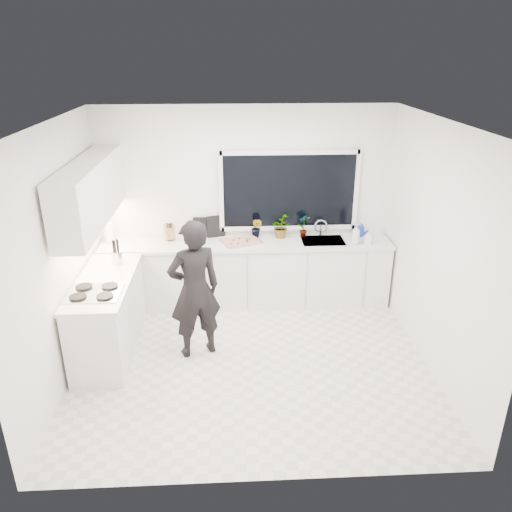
{
  "coord_description": "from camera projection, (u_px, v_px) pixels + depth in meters",
  "views": [
    {
      "loc": [
        -0.21,
        -4.88,
        3.37
      ],
      "look_at": [
        0.07,
        0.4,
        1.15
      ],
      "focal_mm": 35.0,
      "sensor_mm": 36.0,
      "label": 1
    }
  ],
  "objects": [
    {
      "name": "base_cabinets_back",
      "position": [
        247.0,
        274.0,
        6.97
      ],
      "size": [
        3.92,
        0.58,
        0.88
      ],
      "primitive_type": "cube",
      "color": "white",
      "rests_on": "floor"
    },
    {
      "name": "picture_frame_large",
      "position": [
        201.0,
        227.0,
        6.92
      ],
      "size": [
        0.22,
        0.02,
        0.28
      ],
      "primitive_type": "cube",
      "rotation": [
        0.0,
        0.0,
        -0.02
      ],
      "color": "black",
      "rests_on": "countertop_back"
    },
    {
      "name": "stovetop",
      "position": [
        94.0,
        292.0,
        5.36
      ],
      "size": [
        0.56,
        0.48,
        0.03
      ],
      "primitive_type": "cube",
      "color": "black",
      "rests_on": "countertop_left"
    },
    {
      "name": "knife_block",
      "position": [
        169.0,
        232.0,
        6.82
      ],
      "size": [
        0.16,
        0.15,
        0.22
      ],
      "primitive_type": "cube",
      "rotation": [
        0.0,
        0.0,
        0.43
      ],
      "color": "#8D6141",
      "rests_on": "countertop_back"
    },
    {
      "name": "soap_bottles",
      "position": [
        360.0,
        235.0,
        6.67
      ],
      "size": [
        0.32,
        0.15,
        0.28
      ],
      "color": "#D8BF66",
      "rests_on": "countertop_back"
    },
    {
      "name": "upper_cabinets",
      "position": [
        90.0,
        192.0,
        5.64
      ],
      "size": [
        0.34,
        2.1,
        0.7
      ],
      "primitive_type": "cube",
      "color": "white",
      "rests_on": "wall_left"
    },
    {
      "name": "wall_left",
      "position": [
        58.0,
        257.0,
        5.18
      ],
      "size": [
        0.02,
        3.5,
        2.7
      ],
      "primitive_type": "cube",
      "color": "white",
      "rests_on": "ground"
    },
    {
      "name": "sink",
      "position": [
        323.0,
        244.0,
        6.85
      ],
      "size": [
        0.58,
        0.42,
        0.14
      ],
      "primitive_type": "cube",
      "color": "silver",
      "rests_on": "countertop_back"
    },
    {
      "name": "picture_frame_small",
      "position": [
        216.0,
        226.0,
        6.93
      ],
      "size": [
        0.24,
        0.1,
        0.3
      ],
      "primitive_type": "cube",
      "rotation": [
        0.0,
        0.0,
        0.31
      ],
      "color": "black",
      "rests_on": "countertop_back"
    },
    {
      "name": "utensil_crock",
      "position": [
        117.0,
        258.0,
        6.07
      ],
      "size": [
        0.13,
        0.13,
        0.16
      ],
      "primitive_type": "cylinder",
      "rotation": [
        0.0,
        0.0,
        0.03
      ],
      "color": "silver",
      "rests_on": "countertop_left"
    },
    {
      "name": "countertop_left",
      "position": [
        104.0,
        281.0,
        5.69
      ],
      "size": [
        0.62,
        1.6,
        0.04
      ],
      "primitive_type": "cube",
      "color": "silver",
      "rests_on": "base_cabinets_left"
    },
    {
      "name": "window",
      "position": [
        289.0,
        191.0,
        6.82
      ],
      "size": [
        1.8,
        0.02,
        1.0
      ],
      "primitive_type": "cube",
      "color": "black",
      "rests_on": "wall_back"
    },
    {
      "name": "pizza_tray",
      "position": [
        241.0,
        242.0,
        6.75
      ],
      "size": [
        0.61,
        0.53,
        0.03
      ],
      "primitive_type": "cube",
      "rotation": [
        0.0,
        0.0,
        0.38
      ],
      "color": "silver",
      "rests_on": "countertop_back"
    },
    {
      "name": "person",
      "position": [
        195.0,
        290.0,
        5.64
      ],
      "size": [
        0.71,
        0.58,
        1.66
      ],
      "primitive_type": "imported",
      "rotation": [
        0.0,
        0.0,
        3.5
      ],
      "color": "black",
      "rests_on": "floor"
    },
    {
      "name": "countertop_back",
      "position": [
        246.0,
        244.0,
        6.78
      ],
      "size": [
        3.94,
        0.62,
        0.04
      ],
      "primitive_type": "cube",
      "color": "silver",
      "rests_on": "base_cabinets_back"
    },
    {
      "name": "herb_plants",
      "position": [
        281.0,
        227.0,
        6.89
      ],
      "size": [
        0.85,
        0.31,
        0.32
      ],
      "color": "#26662D",
      "rests_on": "countertop_back"
    },
    {
      "name": "wall_back",
      "position": [
        245.0,
        205.0,
        6.9
      ],
      "size": [
        4.0,
        0.02,
        2.7
      ],
      "primitive_type": "cube",
      "color": "white",
      "rests_on": "ground"
    },
    {
      "name": "watering_can",
      "position": [
        359.0,
        231.0,
        6.98
      ],
      "size": [
        0.15,
        0.15,
        0.13
      ],
      "primitive_type": "cylinder",
      "rotation": [
        0.0,
        0.0,
        -0.06
      ],
      "color": "#122FA8",
      "rests_on": "countertop_back"
    },
    {
      "name": "faucet",
      "position": [
        321.0,
        228.0,
        6.98
      ],
      "size": [
        0.03,
        0.03,
        0.22
      ],
      "primitive_type": "cylinder",
      "color": "silver",
      "rests_on": "countertop_back"
    },
    {
      "name": "base_cabinets_left",
      "position": [
        109.0,
        316.0,
        5.87
      ],
      "size": [
        0.58,
        1.6,
        0.88
      ],
      "primitive_type": "cube",
      "color": "white",
      "rests_on": "floor"
    },
    {
      "name": "paper_towel_roll",
      "position": [
        109.0,
        233.0,
        6.73
      ],
      "size": [
        0.14,
        0.14,
        0.26
      ],
      "primitive_type": "cylinder",
      "rotation": [
        0.0,
        0.0,
        0.34
      ],
      "color": "white",
      "rests_on": "countertop_back"
    },
    {
      "name": "wall_right",
      "position": [
        437.0,
        250.0,
        5.38
      ],
      "size": [
        0.02,
        3.5,
        2.7
      ],
      "primitive_type": "cube",
      "color": "white",
      "rests_on": "ground"
    },
    {
      "name": "floor",
      "position": [
        251.0,
        361.0,
        5.81
      ],
      "size": [
        4.0,
        3.5,
        0.02
      ],
      "primitive_type": "cube",
      "color": "beige",
      "rests_on": "ground"
    },
    {
      "name": "pizza",
      "position": [
        241.0,
        241.0,
        6.74
      ],
      "size": [
        0.55,
        0.48,
        0.01
      ],
      "primitive_type": "cube",
      "rotation": [
        0.0,
        0.0,
        0.38
      ],
      "color": "#B83A18",
      "rests_on": "pizza_tray"
    },
    {
      "name": "ceiling",
      "position": [
        250.0,
        122.0,
        4.76
      ],
      "size": [
        4.0,
        3.5,
        0.02
      ],
      "primitive_type": "cube",
      "color": "white",
      "rests_on": "wall_back"
    }
  ]
}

